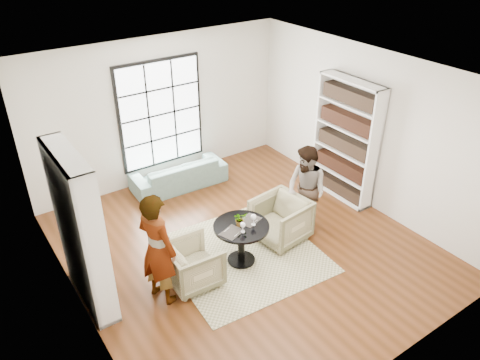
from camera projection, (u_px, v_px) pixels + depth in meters
ground at (245, 246)px, 8.05m from camera, size 6.00×6.00×0.00m
room_shell at (227, 170)px, 7.80m from camera, size 6.00×6.01×6.00m
rug at (243, 255)px, 7.83m from camera, size 2.55×2.55×0.01m
pedestal_table at (241, 235)px, 7.45m from camera, size 0.89×0.89×0.71m
sofa at (179, 174)px, 9.67m from camera, size 1.98×0.84×0.57m
armchair_left at (194, 264)px, 7.10m from camera, size 0.82×0.79×0.71m
armchair_right at (280, 220)px, 8.05m from camera, size 0.95×0.93×0.78m
person_left at (157, 249)px, 6.56m from camera, size 0.61×0.75×1.78m
person_right at (306, 190)px, 8.11m from camera, size 0.65×0.81×1.60m
placemat_left at (232, 232)px, 7.19m from camera, size 0.41×0.36×0.01m
placemat_right at (250, 220)px, 7.47m from camera, size 0.41×0.36×0.01m
cutlery_left at (232, 232)px, 7.19m from camera, size 0.21×0.25×0.01m
cutlery_right at (250, 220)px, 7.47m from camera, size 0.21×0.25×0.01m
wine_glass_left at (243, 225)px, 7.14m from camera, size 0.08×0.08×0.18m
wine_glass_right at (253, 217)px, 7.30m from camera, size 0.09×0.09×0.20m
flower_centerpiece at (240, 219)px, 7.30m from camera, size 0.21×0.18×0.23m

